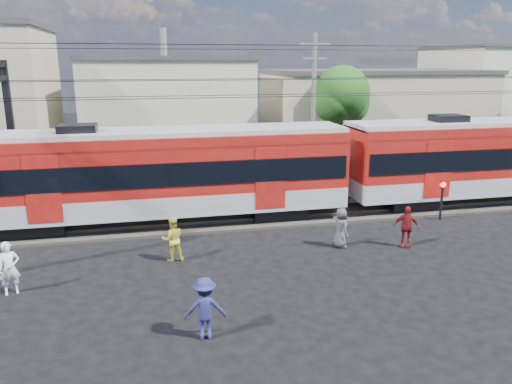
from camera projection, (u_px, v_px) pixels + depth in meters
ground at (283, 299)px, 15.05m from camera, size 120.00×120.00×0.00m
track_bed at (235, 218)px, 22.58m from camera, size 70.00×3.40×0.12m
rail_near at (238, 221)px, 21.84m from camera, size 70.00×0.12×0.12m
rail_far at (232, 211)px, 23.26m from camera, size 70.00×0.12×0.12m
commuter_train at (165, 171)px, 21.34m from camera, size 50.30×3.08×4.17m
catenary at (16, 109)px, 19.45m from camera, size 70.00×9.30×7.52m
building_midwest at (166, 104)px, 39.16m from camera, size 12.24×12.24×7.30m
building_mideast at (371, 110)px, 39.86m from camera, size 16.32×10.20×6.30m
building_east at (492, 92)px, 46.36m from camera, size 10.20×10.20×8.30m
utility_pole_mid at (313, 103)px, 29.32m from camera, size 1.80×0.24×8.50m
tree_near at (344, 97)px, 32.88m from camera, size 3.82×3.64×6.72m
pedestrian_a at (9, 268)px, 15.19m from camera, size 0.70×0.56×1.67m
pedestrian_b at (173, 239)px, 17.75m from camera, size 0.85×0.70×1.62m
pedestrian_c at (205, 308)px, 12.73m from camera, size 1.12×0.70×1.67m
pedestrian_d at (406, 227)px, 19.05m from camera, size 1.03×0.77×1.63m
pedestrian_e at (341, 228)px, 19.06m from camera, size 0.62×0.84×1.55m
crossing_signal at (442, 193)px, 22.26m from camera, size 0.26×0.26×1.79m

